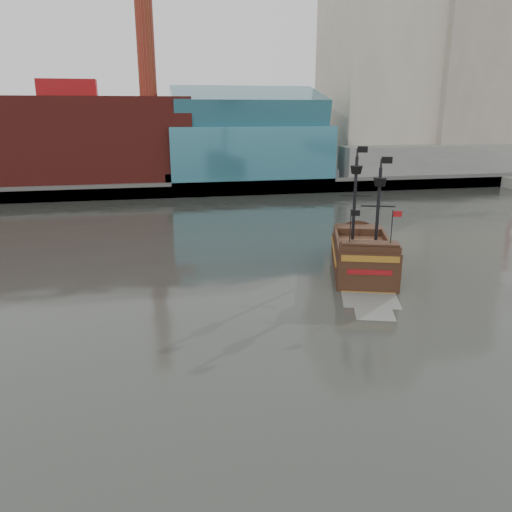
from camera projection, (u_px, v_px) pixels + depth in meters
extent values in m
plane|color=#252722|center=(305.00, 368.00, 29.77)|extent=(400.00, 400.00, 0.00)
cube|color=slate|center=(188.00, 172.00, 115.88)|extent=(220.00, 60.00, 2.00)
cube|color=#4C4C49|center=(200.00, 189.00, 88.09)|extent=(220.00, 1.00, 2.60)
cube|color=maroon|center=(72.00, 140.00, 90.39)|extent=(42.00, 18.00, 15.00)
cube|color=#2F6D7E|center=(248.00, 152.00, 95.49)|extent=(30.00, 16.00, 10.00)
cube|color=#BAB19A|center=(377.00, 60.00, 105.69)|extent=(20.00, 22.00, 46.00)
cube|color=#9E9284|center=(462.00, 80.00, 106.59)|extent=(18.00, 18.00, 38.00)
cube|color=#BAB19A|center=(386.00, 54.00, 122.77)|extent=(24.00, 20.00, 52.00)
cube|color=slate|center=(438.00, 161.00, 99.75)|extent=(40.00, 6.00, 6.00)
cylinder|color=maroon|center=(145.00, 33.00, 89.79)|extent=(3.20, 3.20, 22.00)
cube|color=#2F6D7E|center=(247.00, 109.00, 93.23)|extent=(28.00, 14.94, 8.78)
cube|color=black|center=(361.00, 262.00, 48.18)|extent=(9.00, 13.74, 2.76)
cube|color=#4A2D1B|center=(362.00, 247.00, 47.75)|extent=(8.10, 12.37, 0.32)
cube|color=black|center=(358.00, 231.00, 52.50)|extent=(5.07, 3.82, 1.06)
cube|color=black|center=(369.00, 255.00, 42.27)|extent=(5.31, 3.18, 1.91)
cube|color=black|center=(369.00, 278.00, 41.82)|extent=(5.02, 1.87, 4.24)
cube|color=#8E5E1B|center=(370.00, 259.00, 41.20)|extent=(4.56, 1.57, 0.53)
cube|color=maroon|center=(370.00, 272.00, 41.53)|extent=(3.55, 1.24, 0.42)
cylinder|color=black|center=(355.00, 200.00, 48.14)|extent=(0.37, 0.37, 8.27)
cylinder|color=black|center=(378.00, 210.00, 44.71)|extent=(0.37, 0.37, 7.63)
cone|color=black|center=(356.00, 170.00, 47.34)|extent=(1.47, 1.47, 0.74)
cone|color=black|center=(380.00, 182.00, 43.99)|extent=(1.47, 1.47, 0.74)
cube|color=black|center=(363.00, 149.00, 46.75)|extent=(0.92, 0.33, 0.58)
cube|color=black|center=(387.00, 160.00, 43.40)|extent=(0.92, 0.33, 0.58)
cube|color=gray|center=(370.00, 300.00, 40.48)|extent=(5.47, 5.03, 0.02)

